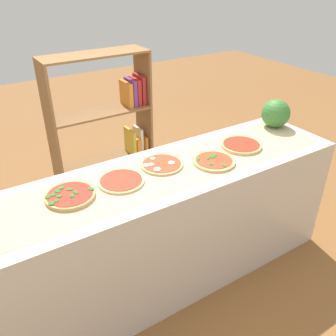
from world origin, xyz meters
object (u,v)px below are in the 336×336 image
at_px(pizza_plain_4, 241,145).
at_px(watermelon, 276,113).
at_px(pizza_spinach_3, 214,161).
at_px(pizza_mozzarella_2, 162,164).
at_px(pizza_plain_1, 121,181).
at_px(pizza_spinach_0, 70,195).
at_px(bookshelf, 114,139).

xyz_separation_m(pizza_plain_4, watermelon, (0.49, 0.14, 0.10)).
distance_m(pizza_spinach_3, watermelon, 0.85).
bearing_deg(pizza_mozzarella_2, pizza_plain_1, -172.17).
height_order(pizza_spinach_0, watermelon, watermelon).
height_order(pizza_spinach_3, watermelon, watermelon).
bearing_deg(pizza_plain_4, pizza_mozzarella_2, 173.61).
bearing_deg(bookshelf, pizza_plain_1, -111.64).
xyz_separation_m(pizza_spinach_0, bookshelf, (0.75, 1.06, -0.25)).
relative_size(pizza_plain_4, bookshelf, 0.20).
bearing_deg(bookshelf, pizza_plain_4, -63.56).
bearing_deg(bookshelf, pizza_spinach_3, -79.33).
xyz_separation_m(pizza_mozzarella_2, watermelon, (1.13, 0.07, 0.10)).
distance_m(pizza_spinach_0, pizza_plain_4, 1.29).
distance_m(pizza_mozzarella_2, pizza_spinach_3, 0.36).
height_order(pizza_spinach_0, pizza_mozzarella_2, pizza_spinach_0).
distance_m(pizza_plain_1, pizza_mozzarella_2, 0.32).
xyz_separation_m(pizza_spinach_3, bookshelf, (-0.22, 1.18, -0.25)).
relative_size(pizza_spinach_0, pizza_plain_4, 0.98).
bearing_deg(pizza_spinach_3, watermelon, 15.17).
height_order(pizza_mozzarella_2, pizza_spinach_3, pizza_spinach_3).
bearing_deg(pizza_spinach_3, pizza_spinach_0, 173.08).
relative_size(pizza_plain_1, pizza_spinach_3, 1.00).
bearing_deg(pizza_spinach_3, pizza_plain_4, 14.20).
bearing_deg(pizza_plain_4, watermelon, 15.80).
height_order(pizza_spinach_3, pizza_plain_4, pizza_spinach_3).
bearing_deg(pizza_plain_4, pizza_plain_1, 178.33).
bearing_deg(pizza_spinach_0, pizza_mozzarella_2, 3.24).
bearing_deg(pizza_plain_4, pizza_spinach_3, -165.80).
xyz_separation_m(pizza_plain_4, bookshelf, (-0.54, 1.10, -0.25)).
relative_size(pizza_spinach_0, pizza_spinach_3, 1.00).
bearing_deg(bookshelf, pizza_spinach_0, -125.19).
relative_size(pizza_spinach_0, pizza_plain_1, 1.00).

